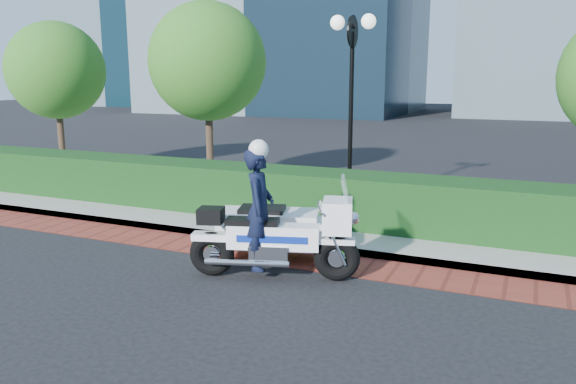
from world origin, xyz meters
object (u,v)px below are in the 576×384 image
at_px(lamppost, 352,80).
at_px(tree_a, 56,71).
at_px(tree_b, 207,62).
at_px(police_motorcycle, 270,225).

height_order(lamppost, tree_a, tree_a).
relative_size(tree_b, police_motorcycle, 1.84).
relative_size(lamppost, tree_a, 0.92).
bearing_deg(tree_b, tree_a, 180.00).
bearing_deg(lamppost, tree_b, 163.89).
height_order(tree_a, tree_b, tree_b).
bearing_deg(lamppost, police_motorcycle, -88.94).
bearing_deg(tree_a, lamppost, -7.41).
relative_size(lamppost, police_motorcycle, 1.58).
relative_size(lamppost, tree_b, 0.86).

